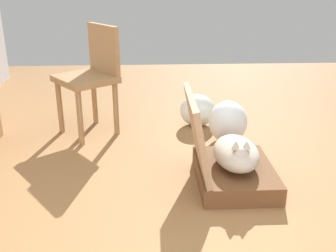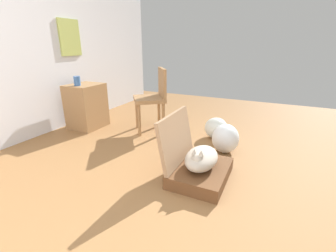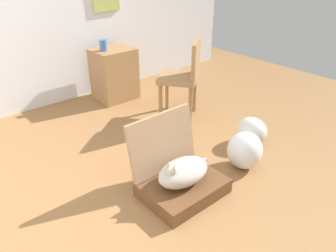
{
  "view_description": "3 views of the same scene",
  "coord_description": "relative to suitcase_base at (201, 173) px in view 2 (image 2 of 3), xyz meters",
  "views": [
    {
      "loc": [
        -1.87,
        0.41,
        1.29
      ],
      "look_at": [
        0.62,
        0.3,
        0.31
      ],
      "focal_mm": 42.71,
      "sensor_mm": 36.0,
      "label": 1
    },
    {
      "loc": [
        -1.43,
        -0.65,
        1.18
      ],
      "look_at": [
        0.45,
        0.25,
        0.44
      ],
      "focal_mm": 24.6,
      "sensor_mm": 36.0,
      "label": 2
    },
    {
      "loc": [
        -1.03,
        -1.59,
        1.71
      ],
      "look_at": [
        0.43,
        0.11,
        0.5
      ],
      "focal_mm": 35.14,
      "sensor_mm": 36.0,
      "label": 3
    }
  ],
  "objects": [
    {
      "name": "plastic_bag_clear",
      "position": [
        1.03,
        0.12,
        0.08
      ],
      "size": [
        0.27,
        0.3,
        0.28
      ],
      "primitive_type": "ellipsoid",
      "color": "silver",
      "rests_on": "ground"
    },
    {
      "name": "cat",
      "position": [
        -0.01,
        0.0,
        0.15
      ],
      "size": [
        0.52,
        0.28,
        0.23
      ],
      "color": "#B2A899",
      "rests_on": "suitcase_base"
    },
    {
      "name": "ground_plane",
      "position": [
        -0.38,
        0.12,
        -0.06
      ],
      "size": [
        7.68,
        7.68,
        0.0
      ],
      "primitive_type": "plane",
      "color": "olive",
      "rests_on": "ground"
    },
    {
      "name": "chair",
      "position": [
        0.93,
        1.0,
        0.44
      ],
      "size": [
        0.59,
        0.59,
        0.88
      ],
      "rotation": [
        0.0,
        0.0,
        -2.49
      ],
      "color": "olive",
      "rests_on": "ground"
    },
    {
      "name": "side_table",
      "position": [
        0.64,
        1.97,
        0.26
      ],
      "size": [
        0.48,
        0.42,
        0.64
      ],
      "primitive_type": "cube",
      "color": "olive",
      "rests_on": "ground"
    },
    {
      "name": "suitcase_lid",
      "position": [
        0.0,
        0.25,
        0.3
      ],
      "size": [
        0.62,
        0.13,
        0.47
      ],
      "primitive_type": "cube",
      "rotation": [
        1.38,
        0.0,
        0.0
      ],
      "color": "#9B7756",
      "rests_on": "suitcase_base"
    },
    {
      "name": "plastic_bag_white",
      "position": [
        0.66,
        -0.08,
        0.11
      ],
      "size": [
        0.31,
        0.3,
        0.34
      ],
      "primitive_type": "ellipsoid",
      "color": "silver",
      "rests_on": "ground"
    },
    {
      "name": "suitcase_base",
      "position": [
        0.0,
        0.0,
        0.0
      ],
      "size": [
        0.62,
        0.48,
        0.12
      ],
      "primitive_type": "cube",
      "color": "brown",
      "rests_on": "ground"
    },
    {
      "name": "vase_tall",
      "position": [
        0.52,
        1.97,
        0.65
      ],
      "size": [
        0.09,
        0.09,
        0.13
      ],
      "primitive_type": "cylinder",
      "color": "#38609E",
      "rests_on": "side_table"
    }
  ]
}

